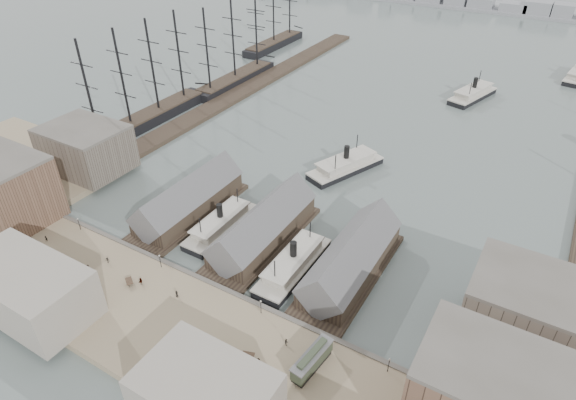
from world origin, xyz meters
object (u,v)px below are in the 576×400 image
Objects in this scene: ferry_docked_west at (221,224)px; horse_cart_right at (254,362)px; tram at (312,361)px; horse_cart_center at (137,281)px; horse_cart_left at (83,267)px.

ferry_docked_west is 48.39m from horse_cart_right.
horse_cart_center is (-47.38, -0.61, -1.22)m from tram.
ferry_docked_west is 29.45m from horse_cart_center.
horse_cart_right is at bearing -44.75° from ferry_docked_west.
horse_cart_right is at bearing -73.40° from horse_cart_left.
horse_cart_left is 1.00× the size of horse_cart_right.
tram reaches higher than horse_cart_left.
tram is at bearing -55.46° from horse_cart_center.
ferry_docked_west is 2.25× the size of tram.
horse_cart_left is at bearing 69.60° from horse_cart_right.
tram is 2.37× the size of horse_cart_left.
horse_cart_center is at bearing -60.09° from horse_cart_left.
horse_cart_right is (52.33, -1.66, 0.00)m from horse_cart_left.
tram is at bearing -68.19° from horse_cart_left.
horse_cart_center is at bearing -172.46° from tram.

